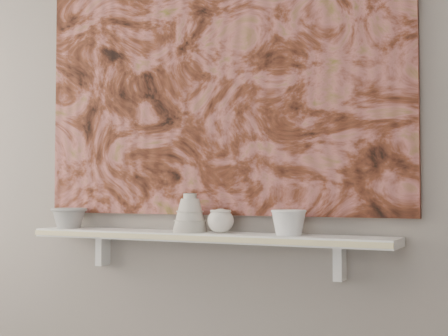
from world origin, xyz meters
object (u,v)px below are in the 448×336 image
Objects in this scene: bowl_white at (289,222)px; bowl_grey at (69,218)px; shelf at (201,237)px; painting at (212,68)px; bell_vessel at (190,213)px; cup_cream at (221,221)px.

bowl_grey is at bearing 180.00° from bowl_white.
painting reaches higher than shelf.
shelf is at bearing -90.00° from painting.
cup_cream is at bearing 0.00° from bell_vessel.
painting is 10.66× the size of bell_vessel.
painting is 16.06× the size of cup_cream.
shelf is 9.59× the size of bowl_grey.
bowl_grey is 0.69m from cup_cream.
bowl_white is (0.33, -0.08, -0.57)m from painting.
cup_cream is at bearing -45.92° from painting.
shelf is at bearing 180.00° from bowl_white.
shelf is 0.93× the size of painting.
painting is at bearing 7.50° from bowl_grey.
bell_vessel is (0.56, 0.00, 0.03)m from bowl_grey.
shelf is 0.10m from cup_cream.
cup_cream is at bearing 180.00° from bowl_white.
bowl_grey is 1.56× the size of cup_cream.
painting reaches higher than bowl_white.
bell_vessel reaches higher than bowl_grey.
bowl_grey is at bearing -172.50° from painting.
painting is 0.55m from bell_vessel.
shelf is 9.95× the size of bell_vessel.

